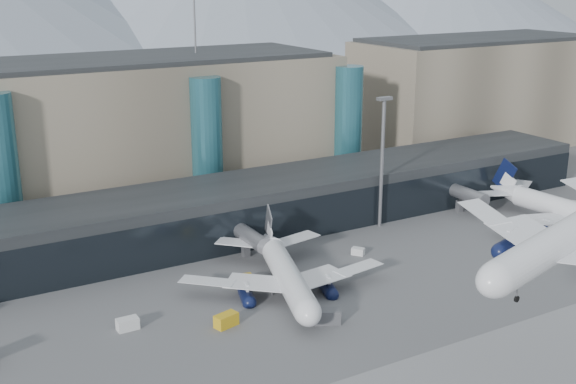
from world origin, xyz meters
The scene contains 13 objects.
ground centered at (0.00, 0.00, 0.00)m, with size 900.00×900.00×0.00m, color #515154.
concourse centered at (-0.02, 57.73, 4.97)m, with size 170.00×27.00×10.00m.
terminal_main centered at (-25.00, 90.00, 15.44)m, with size 130.00×30.00×31.00m.
terminal_east centered at (95.00, 90.00, 15.44)m, with size 70.00×30.00×31.00m.
teal_towers centered at (-14.99, 74.01, 14.01)m, with size 116.40×19.40×46.00m.
lightmast_mid centered at (30.00, 48.00, 14.42)m, with size 3.00×1.20×25.60m.
jet_parked_mid centered at (-0.72, 32.34, 4.22)m, with size 33.07×34.74×11.15m.
jet_parked_right centered at (61.50, 32.39, 4.48)m, with size 36.70×36.16×11.85m.
veh_a centered at (-26.62, 30.89, 0.85)m, with size 3.01×1.69×1.69m, color silver.
veh_b centered at (-4.92, 36.40, 0.69)m, with size 2.41×1.48×1.39m, color gold.
veh_c centered at (-1.36, 18.60, 1.02)m, with size 3.68×1.94×2.05m, color #49494E.
veh_g centered at (17.52, 37.70, 0.64)m, with size 2.20×1.28×1.28m, color silver.
veh_h centered at (-14.26, 24.89, 0.92)m, with size 3.35×1.76×1.85m, color gold.
Camera 1 is at (-52.71, -59.06, 47.73)m, focal length 45.00 mm.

